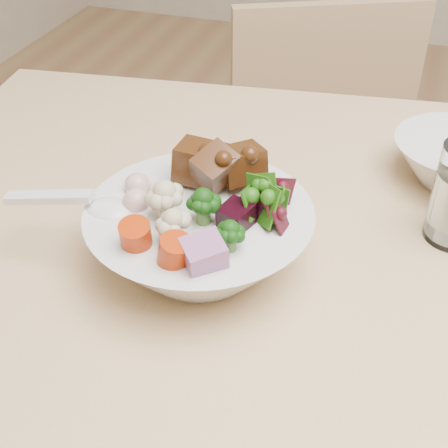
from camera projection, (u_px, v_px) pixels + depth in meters
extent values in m
cylinder|color=#D8B17F|center=(82.00, 286.00, 1.27)|extent=(0.06, 0.06, 0.76)
cube|color=tan|center=(336.00, 240.00, 1.32)|extent=(0.53, 0.53, 0.04)
cube|color=tan|center=(324.00, 106.00, 1.33)|extent=(0.37, 0.20, 0.44)
cylinder|color=tan|center=(268.00, 380.00, 1.30)|extent=(0.03, 0.03, 0.41)
cylinder|color=tan|center=(423.00, 364.00, 1.34)|extent=(0.03, 0.03, 0.41)
cylinder|color=tan|center=(243.00, 273.00, 1.57)|extent=(0.03, 0.03, 0.41)
cylinder|color=tan|center=(372.00, 261.00, 1.60)|extent=(0.03, 0.03, 0.41)
sphere|color=black|center=(203.00, 212.00, 0.61)|extent=(0.04, 0.04, 0.04)
sphere|color=#C1B192|center=(166.00, 206.00, 0.62)|extent=(0.04, 0.04, 0.04)
cube|color=black|center=(259.00, 207.00, 0.63)|extent=(0.04, 0.04, 0.03)
cube|color=#965A8B|center=(204.00, 255.00, 0.57)|extent=(0.05, 0.05, 0.04)
cylinder|color=red|center=(136.00, 237.00, 0.59)|extent=(0.04, 0.04, 0.03)
sphere|color=#D3A294|center=(136.00, 201.00, 0.64)|extent=(0.03, 0.03, 0.03)
ellipsoid|color=silver|center=(110.00, 210.00, 0.64)|extent=(0.06, 0.05, 0.02)
cube|color=silver|center=(48.00, 197.00, 0.65)|extent=(0.10, 0.03, 0.02)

